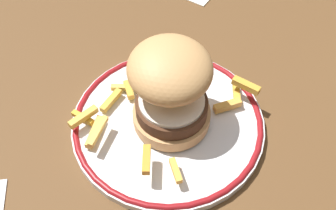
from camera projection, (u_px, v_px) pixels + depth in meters
ground_plane at (195, 126)px, 56.21cm from camera, size 111.86×107.61×4.00cm
dinner_plate at (168, 122)px, 53.15cm from camera, size 25.69×25.69×1.60cm
burger at (171, 87)px, 48.48cm from camera, size 13.56×13.81×11.39cm
fries_pile at (154, 101)px, 53.11cm from camera, size 24.19×21.03×2.87cm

